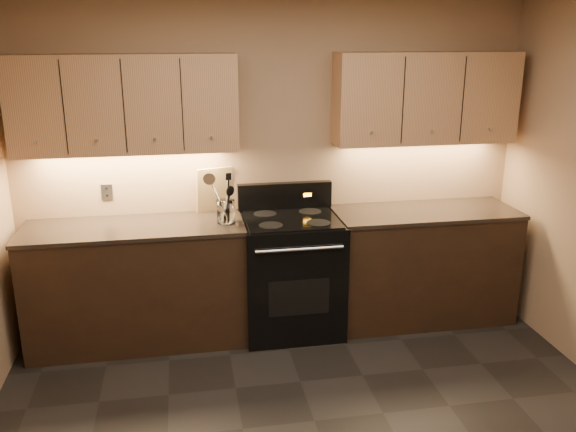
% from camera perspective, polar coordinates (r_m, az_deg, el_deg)
% --- Properties ---
extents(wall_back, '(4.00, 0.04, 2.60)m').
position_cam_1_polar(wall_back, '(4.86, -1.33, 5.03)').
color(wall_back, '#A0845E').
rests_on(wall_back, ground).
extents(counter_left, '(1.62, 0.62, 0.93)m').
position_cam_1_polar(counter_left, '(4.78, -13.89, -6.18)').
color(counter_left, black).
rests_on(counter_left, ground).
extents(counter_right, '(1.46, 0.62, 0.93)m').
position_cam_1_polar(counter_right, '(5.14, 12.43, -4.43)').
color(counter_right, black).
rests_on(counter_right, ground).
extents(stove, '(0.76, 0.68, 1.14)m').
position_cam_1_polar(stove, '(4.82, 0.27, -5.32)').
color(stove, black).
rests_on(stove, ground).
extents(upper_cab_left, '(1.60, 0.30, 0.70)m').
position_cam_1_polar(upper_cab_left, '(4.59, -14.98, 10.08)').
color(upper_cab_left, tan).
rests_on(upper_cab_left, wall_back).
extents(upper_cab_right, '(1.44, 0.30, 0.70)m').
position_cam_1_polar(upper_cab_right, '(4.96, 12.76, 10.71)').
color(upper_cab_right, tan).
rests_on(upper_cab_right, wall_back).
extents(outlet_plate, '(0.08, 0.01, 0.12)m').
position_cam_1_polar(outlet_plate, '(4.87, -16.59, 2.17)').
color(outlet_plate, '#B2B5BA').
rests_on(outlet_plate, wall_back).
extents(utensil_crock, '(0.16, 0.16, 0.17)m').
position_cam_1_polar(utensil_crock, '(4.56, -5.86, 0.36)').
color(utensil_crock, white).
rests_on(utensil_crock, counter_left).
extents(cutting_board, '(0.29, 0.14, 0.36)m').
position_cam_1_polar(cutting_board, '(4.82, -6.90, 2.47)').
color(cutting_board, tan).
rests_on(cutting_board, counter_left).
extents(wooden_spoon, '(0.14, 0.14, 0.32)m').
position_cam_1_polar(wooden_spoon, '(4.53, -6.13, 1.48)').
color(wooden_spoon, tan).
rests_on(wooden_spoon, utensil_crock).
extents(black_spoon, '(0.11, 0.16, 0.30)m').
position_cam_1_polar(black_spoon, '(4.55, -6.01, 1.43)').
color(black_spoon, black).
rests_on(black_spoon, utensil_crock).
extents(black_turner, '(0.12, 0.13, 0.38)m').
position_cam_1_polar(black_turner, '(4.50, -5.73, 1.78)').
color(black_turner, black).
rests_on(black_turner, utensil_crock).
extents(steel_skimmer, '(0.23, 0.13, 0.38)m').
position_cam_1_polar(steel_skimmer, '(4.51, -5.60, 1.78)').
color(steel_skimmer, silver).
rests_on(steel_skimmer, utensil_crock).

